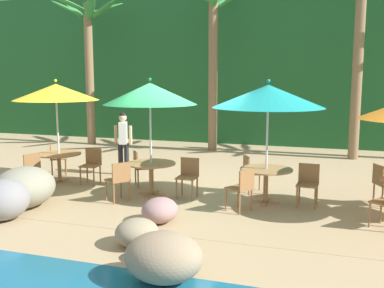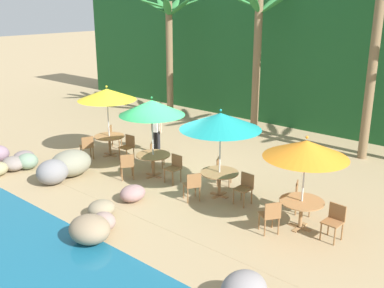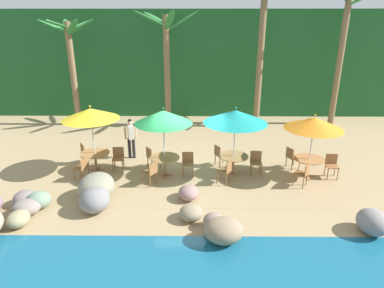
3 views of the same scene
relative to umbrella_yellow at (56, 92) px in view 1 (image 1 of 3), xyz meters
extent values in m
plane|color=tan|center=(3.51, -0.14, -2.26)|extent=(120.00, 120.00, 0.00)
cube|color=tan|center=(3.51, -0.14, -2.26)|extent=(18.00, 5.20, 0.01)
cube|color=#1E5628|center=(3.51, 8.86, 0.74)|extent=(28.00, 2.40, 6.00)
ellipsoid|color=gray|center=(0.61, -2.10, -1.85)|extent=(1.15, 1.37, 0.84)
ellipsoid|color=gray|center=(3.60, -2.14, -2.04)|extent=(0.65, 0.78, 0.46)
ellipsoid|color=gray|center=(3.69, -3.32, -2.05)|extent=(0.68, 0.72, 0.44)
ellipsoid|color=gray|center=(0.78, -2.90, -1.88)|extent=(0.91, 1.00, 0.77)
ellipsoid|color=gray|center=(4.35, -3.76, -2.03)|extent=(0.62, 0.56, 0.47)
ellipsoid|color=#8F785C|center=(4.55, -4.34, -1.94)|extent=(1.05, 0.92, 0.65)
cylinder|color=silver|center=(0.00, 0.00, -1.08)|extent=(0.04, 0.04, 2.37)
cone|color=yellow|center=(0.00, 0.00, 0.00)|extent=(2.08, 2.08, 0.40)
sphere|color=yellow|center=(0.00, 0.00, 0.28)|extent=(0.07, 0.07, 0.07)
cube|color=#A37547|center=(0.00, 0.00, -2.25)|extent=(0.60, 0.12, 0.03)
cube|color=#A37547|center=(0.00, 0.00, -2.25)|extent=(0.12, 0.60, 0.03)
cylinder|color=#A37547|center=(0.00, 0.00, -1.89)|extent=(0.09, 0.09, 0.71)
cylinder|color=#A37547|center=(0.00, 0.00, -1.54)|extent=(1.10, 1.10, 0.03)
cylinder|color=olive|center=(1.04, -0.10, -2.04)|extent=(0.04, 0.04, 0.45)
cylinder|color=olive|center=(0.68, -0.13, -2.04)|extent=(0.04, 0.04, 0.45)
cylinder|color=olive|center=(1.01, 0.25, -2.04)|extent=(0.04, 0.04, 0.45)
cylinder|color=olive|center=(0.66, 0.23, -2.04)|extent=(0.04, 0.04, 0.45)
cube|color=olive|center=(0.85, 0.06, -1.80)|extent=(0.45, 0.45, 0.03)
cube|color=olive|center=(0.83, 0.26, -1.60)|extent=(0.42, 0.07, 0.42)
cylinder|color=olive|center=(-0.45, 0.94, -2.04)|extent=(0.04, 0.04, 0.45)
cylinder|color=olive|center=(-0.25, 0.65, -2.04)|extent=(0.04, 0.04, 0.45)
cylinder|color=olive|center=(-0.74, 0.73, -2.04)|extent=(0.04, 0.04, 0.45)
cylinder|color=olive|center=(-0.54, 0.44, -2.04)|extent=(0.04, 0.04, 0.45)
cube|color=olive|center=(-0.50, 0.69, -1.80)|extent=(0.59, 0.59, 0.03)
cube|color=olive|center=(-0.66, 0.57, -1.60)|extent=(0.27, 0.36, 0.42)
cylinder|color=olive|center=(-0.55, -0.88, -2.04)|extent=(0.04, 0.04, 0.45)
cylinder|color=olive|center=(-0.42, -0.55, -2.04)|extent=(0.04, 0.04, 0.45)
cylinder|color=olive|center=(-0.22, -1.02, -2.04)|extent=(0.04, 0.04, 0.45)
cylinder|color=olive|center=(-0.09, -0.69, -2.04)|extent=(0.04, 0.04, 0.45)
cube|color=olive|center=(-0.32, -0.79, -1.80)|extent=(0.55, 0.55, 0.03)
cube|color=olive|center=(-0.14, -0.86, -1.60)|extent=(0.19, 0.40, 0.42)
cylinder|color=silver|center=(2.69, -0.41, -1.08)|extent=(0.04, 0.04, 2.38)
cone|color=#238E47|center=(2.69, -0.41, 0.01)|extent=(2.06, 2.06, 0.47)
sphere|color=#238E47|center=(2.69, -0.41, 0.32)|extent=(0.07, 0.07, 0.07)
cube|color=#A37547|center=(2.69, -0.41, -2.25)|extent=(0.60, 0.12, 0.03)
cube|color=#A37547|center=(2.69, -0.41, -2.25)|extent=(0.12, 0.60, 0.03)
cylinder|color=#A37547|center=(2.69, -0.41, -1.89)|extent=(0.09, 0.09, 0.71)
cylinder|color=#A37547|center=(2.69, -0.41, -1.54)|extent=(1.10, 1.10, 0.03)
cylinder|color=olive|center=(3.72, -0.59, -2.04)|extent=(0.04, 0.04, 0.45)
cylinder|color=olive|center=(3.36, -0.59, -2.04)|extent=(0.04, 0.04, 0.45)
cylinder|color=olive|center=(3.72, -0.24, -2.04)|extent=(0.04, 0.04, 0.45)
cylinder|color=olive|center=(3.36, -0.24, -2.04)|extent=(0.04, 0.04, 0.45)
cube|color=olive|center=(3.54, -0.42, -1.80)|extent=(0.42, 0.42, 0.03)
cube|color=olive|center=(3.54, -0.22, -1.60)|extent=(0.42, 0.04, 0.42)
cylinder|color=olive|center=(2.24, 0.53, -2.04)|extent=(0.04, 0.04, 0.45)
cylinder|color=olive|center=(2.45, 0.24, -2.04)|extent=(0.04, 0.04, 0.45)
cylinder|color=olive|center=(1.95, 0.32, -2.04)|extent=(0.04, 0.04, 0.45)
cylinder|color=olive|center=(2.15, 0.03, -2.04)|extent=(0.04, 0.04, 0.45)
cube|color=olive|center=(2.20, 0.28, -1.80)|extent=(0.59, 0.59, 0.03)
cube|color=olive|center=(2.03, 0.17, -1.60)|extent=(0.27, 0.36, 0.42)
cylinder|color=olive|center=(1.95, -1.16, -2.04)|extent=(0.04, 0.04, 0.45)
cylinder|color=olive|center=(2.16, -0.86, -2.04)|extent=(0.04, 0.04, 0.45)
cylinder|color=olive|center=(2.25, -1.36, -2.04)|extent=(0.04, 0.04, 0.45)
cylinder|color=olive|center=(2.45, -1.07, -2.04)|extent=(0.04, 0.04, 0.45)
cube|color=olive|center=(2.20, -1.11, -1.80)|extent=(0.58, 0.58, 0.03)
cube|color=olive|center=(2.37, -1.23, -1.60)|extent=(0.27, 0.37, 0.42)
cylinder|color=silver|center=(5.24, -0.26, -1.09)|extent=(0.04, 0.04, 2.35)
cone|color=teal|center=(5.24, -0.26, -0.01)|extent=(2.30, 2.30, 0.47)
sphere|color=teal|center=(5.24, -0.26, 0.30)|extent=(0.07, 0.07, 0.07)
cube|color=#A37547|center=(5.24, -0.26, -2.25)|extent=(0.60, 0.12, 0.03)
cube|color=#A37547|center=(5.24, -0.26, -2.25)|extent=(0.12, 0.60, 0.03)
cylinder|color=#A37547|center=(5.24, -0.26, -1.89)|extent=(0.09, 0.09, 0.71)
cylinder|color=#A37547|center=(5.24, -0.26, -1.54)|extent=(1.10, 1.10, 0.03)
cylinder|color=olive|center=(6.26, -0.48, -2.04)|extent=(0.04, 0.04, 0.45)
cylinder|color=olive|center=(5.90, -0.46, -2.04)|extent=(0.04, 0.04, 0.45)
cylinder|color=olive|center=(6.28, -0.12, -2.04)|extent=(0.04, 0.04, 0.45)
cylinder|color=olive|center=(5.92, -0.11, -2.04)|extent=(0.04, 0.04, 0.45)
cube|color=olive|center=(6.09, -0.29, -1.80)|extent=(0.44, 0.44, 0.03)
cube|color=olive|center=(6.10, -0.09, -1.60)|extent=(0.42, 0.05, 0.42)
cylinder|color=olive|center=(4.94, 0.74, -2.04)|extent=(0.04, 0.04, 0.45)
cylinder|color=olive|center=(5.10, 0.42, -2.04)|extent=(0.04, 0.04, 0.45)
cylinder|color=olive|center=(4.62, 0.58, -2.04)|extent=(0.04, 0.04, 0.45)
cylinder|color=olive|center=(4.78, 0.26, -2.04)|extent=(0.04, 0.04, 0.45)
cube|color=olive|center=(4.86, 0.50, -1.80)|extent=(0.56, 0.56, 0.03)
cube|color=olive|center=(4.68, 0.41, -1.60)|extent=(0.22, 0.39, 0.42)
cylinder|color=olive|center=(4.58, -1.06, -2.04)|extent=(0.04, 0.04, 0.45)
cylinder|color=olive|center=(4.75, -0.75, -2.04)|extent=(0.04, 0.04, 0.45)
cylinder|color=olive|center=(4.89, -1.24, -2.04)|extent=(0.04, 0.04, 0.45)
cylinder|color=olive|center=(5.07, -0.93, -2.04)|extent=(0.04, 0.04, 0.45)
cube|color=olive|center=(4.82, -1.00, -1.80)|extent=(0.57, 0.57, 0.03)
cube|color=olive|center=(5.00, -1.09, -1.60)|extent=(0.24, 0.38, 0.42)
cylinder|color=olive|center=(7.40, 0.39, -2.04)|extent=(0.04, 0.04, 0.45)
cylinder|color=olive|center=(7.54, 0.06, -2.04)|extent=(0.04, 0.04, 0.45)
cube|color=olive|center=(7.45, 0.22, -1.60)|extent=(0.20, 0.40, 0.42)
cylinder|color=olive|center=(7.24, -1.23, -2.04)|extent=(0.04, 0.04, 0.45)
cylinder|color=olive|center=(7.44, -0.94, -2.04)|extent=(0.04, 0.04, 0.45)
cylinder|color=brown|center=(-2.62, 5.98, 0.43)|extent=(0.32, 0.32, 5.38)
ellipsoid|color=#2D7A38|center=(-1.91, 5.93, 2.86)|extent=(1.32, 0.44, 0.80)
ellipsoid|color=#2D7A38|center=(-2.08, 6.43, 2.95)|extent=(1.29, 1.17, 0.58)
ellipsoid|color=#2D7A38|center=(-2.90, 6.63, 2.87)|extent=(0.85, 1.35, 0.77)
ellipsoid|color=#2D7A38|center=(-3.27, 6.26, 2.86)|extent=(1.33, 0.85, 0.80)
ellipsoid|color=#2D7A38|center=(-3.29, 5.74, 2.90)|extent=(1.38, 0.78, 0.71)
ellipsoid|color=#2D7A38|center=(-2.88, 5.31, 2.99)|extent=(0.85, 1.44, 0.48)
ellipsoid|color=#2D7A38|center=(-2.18, 5.42, 2.85)|extent=(1.08, 1.24, 0.81)
cylinder|color=brown|center=(2.33, 5.96, 0.58)|extent=(0.32, 0.32, 5.70)
cylinder|color=brown|center=(7.11, 5.76, 1.23)|extent=(0.32, 0.32, 6.98)
cylinder|color=#232328|center=(1.07, 1.27, -1.83)|extent=(0.13, 0.13, 0.86)
cylinder|color=#232328|center=(1.25, 1.27, -1.83)|extent=(0.13, 0.13, 0.86)
cube|color=silver|center=(1.16, 1.27, -1.11)|extent=(0.31, 0.39, 0.58)
cylinder|color=#D6AD89|center=(0.94, 1.27, -1.16)|extent=(0.08, 0.08, 0.50)
cylinder|color=#D6AD89|center=(1.38, 1.27, -1.16)|extent=(0.08, 0.08, 0.50)
sphere|color=#D6AD89|center=(1.16, 1.27, -0.70)|extent=(0.21, 0.21, 0.21)
sphere|color=black|center=(1.16, 1.27, -0.65)|extent=(0.18, 0.18, 0.18)
camera|label=1|loc=(6.65, -9.52, 0.40)|focal=42.20mm
camera|label=2|loc=(12.61, -9.98, 3.20)|focal=42.57mm
camera|label=3|loc=(3.80, -11.74, 3.27)|focal=31.35mm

